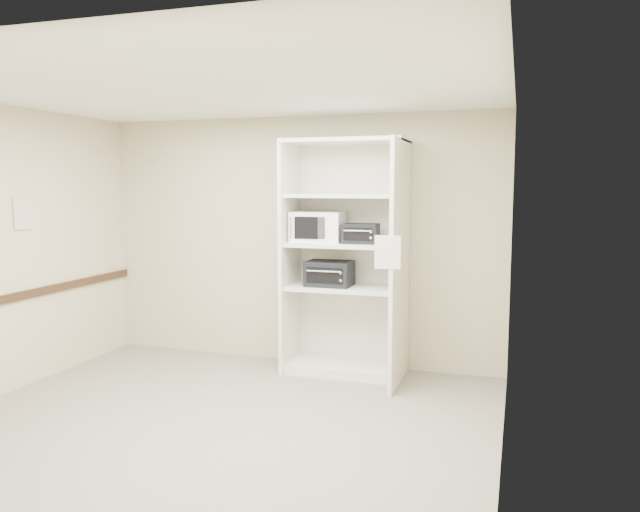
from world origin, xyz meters
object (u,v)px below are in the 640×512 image
(shelving_unit, at_px, (349,266))
(toaster_oven_lower, at_px, (330,273))
(microwave, at_px, (318,227))
(toaster_oven_upper, at_px, (361,233))

(shelving_unit, relative_size, toaster_oven_lower, 5.24)
(shelving_unit, distance_m, microwave, 0.53)
(shelving_unit, relative_size, microwave, 4.63)
(toaster_oven_upper, bearing_deg, microwave, 172.00)
(microwave, height_order, toaster_oven_lower, microwave)
(microwave, bearing_deg, shelving_unit, -6.14)
(microwave, height_order, toaster_oven_upper, microwave)
(microwave, xyz_separation_m, toaster_oven_lower, (0.14, -0.06, -0.48))
(microwave, relative_size, toaster_oven_lower, 1.13)
(shelving_unit, distance_m, toaster_oven_upper, 0.36)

